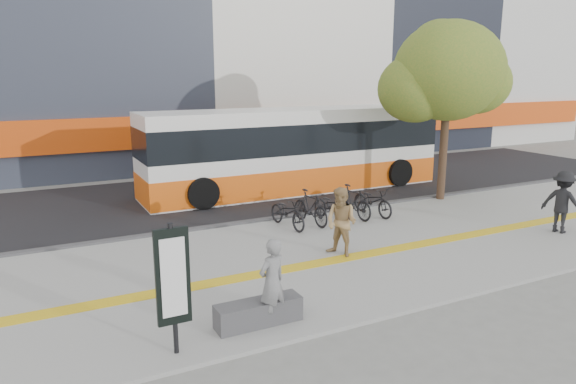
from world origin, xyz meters
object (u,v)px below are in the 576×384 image
street_tree (445,73)px  pedestrian_dark (563,202)px  bench (259,313)px  bus (295,152)px  pedestrian_tan (341,222)px  seated_woman (272,282)px  signboard (173,279)px

street_tree → pedestrian_dark: size_ratio=3.56×
bench → bus: bus is taller
bench → pedestrian_tan: bearing=36.3°
pedestrian_dark → pedestrian_tan: bearing=62.5°
pedestrian_tan → pedestrian_dark: pedestrian_dark is taller
street_tree → pedestrian_tan: size_ratio=3.66×
bench → seated_woman: seated_woman is taller
bus → signboard: bearing=-126.7°
street_tree → seated_woman: 11.92m
signboard → pedestrian_dark: size_ratio=1.24×
bench → bus: bearing=58.9°
pedestrian_dark → seated_woman: bearing=80.6°
bench → signboard: (-1.60, -0.31, 1.06)m
bus → bench: bearing=-121.1°
seated_woman → pedestrian_dark: size_ratio=0.91×
pedestrian_dark → street_tree: bearing=-15.0°
seated_woman → signboard: bearing=-13.2°
street_tree → seated_woman: size_ratio=3.89×
pedestrian_dark → bench: bearing=79.8°
bus → pedestrian_tan: (-2.53, -7.26, -0.60)m
bus → seated_woman: (-5.63, -9.81, -0.65)m
bus → pedestrian_dark: bearing=-64.0°
street_tree → bus: bearing=136.9°
bus → seated_woman: 11.33m
bench → seated_woman: size_ratio=0.99×
bench → pedestrian_tan: 4.17m
bench → pedestrian_tan: (3.32, 2.44, 0.64)m
pedestrian_tan → pedestrian_dark: (6.65, -1.19, 0.02)m
signboard → pedestrian_dark: signboard is taller
bus → pedestrian_dark: bus is taller
signboard → street_tree: (11.38, 6.33, 3.15)m
bench → seated_woman: 0.64m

